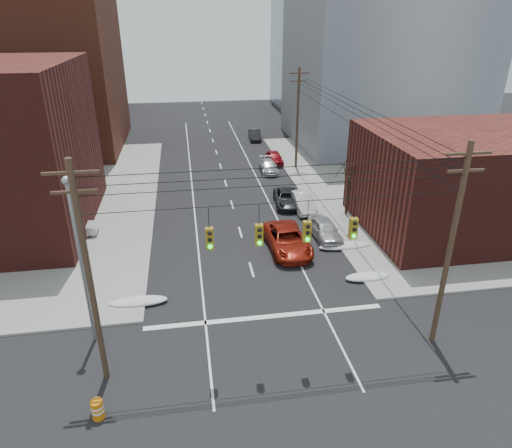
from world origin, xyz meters
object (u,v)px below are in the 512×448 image
object	(u,v)px
parked_car_a	(325,229)
lot_car_a	(70,228)
parked_car_c	(287,198)
parked_car_d	(269,166)
parked_car_b	(303,202)
lot_car_c	(26,203)
parked_car_f	(255,135)
lot_car_b	(64,198)
red_pickup	(287,240)
construction_barrel	(98,409)
lot_car_d	(28,186)
parked_car_e	(274,158)

from	to	relation	value
parked_car_a	lot_car_a	xyz separation A→B (m)	(-19.73, 3.38, 0.06)
parked_car_c	parked_car_d	xyz separation A→B (m)	(0.11, 9.86, -0.01)
parked_car_b	lot_car_c	distance (m)	24.72
parked_car_f	lot_car_b	distance (m)	30.11
parked_car_a	parked_car_c	bearing A→B (deg)	98.38
parked_car_b	parked_car_c	world-z (taller)	parked_car_b
red_pickup	parked_car_f	world-z (taller)	red_pickup
parked_car_a	lot_car_c	world-z (taller)	parked_car_a
red_pickup	lot_car_b	size ratio (longest dim) A/B	1.19
parked_car_a	construction_barrel	distance (m)	21.44
parked_car_b	parked_car_d	bearing A→B (deg)	95.23
red_pickup	lot_car_c	size ratio (longest dim) A/B	1.38
lot_car_a	lot_car_d	size ratio (longest dim) A/B	1.16
parked_car_d	construction_barrel	world-z (taller)	parked_car_d
red_pickup	parked_car_f	size ratio (longest dim) A/B	1.40
lot_car_a	lot_car_d	xyz separation A→B (m)	(-6.08, 10.75, -0.07)
lot_car_a	lot_car_b	bearing A→B (deg)	15.10
parked_car_c	construction_barrel	distance (m)	26.34
parked_car_b	parked_car_d	size ratio (longest dim) A/B	1.01
parked_car_d	parked_car_f	size ratio (longest dim) A/B	1.04
parked_car_c	parked_car_e	xyz separation A→B (m)	(1.39, 12.92, 0.04)
parked_car_c	parked_car_b	bearing A→B (deg)	-42.62
parked_car_b	parked_car_c	xyz separation A→B (m)	(-1.16, 1.30, -0.08)
parked_car_f	lot_car_d	bearing A→B (deg)	-142.04
lot_car_d	construction_barrel	distance (m)	31.50
lot_car_a	parked_car_b	bearing A→B (deg)	-82.95
parked_car_a	parked_car_c	xyz separation A→B (m)	(-1.39, 7.20, -0.10)
red_pickup	parked_car_e	world-z (taller)	red_pickup
parked_car_f	lot_car_c	size ratio (longest dim) A/B	0.99
parked_car_a	lot_car_a	distance (m)	20.02
lot_car_b	lot_car_d	distance (m)	5.96
red_pickup	parked_car_b	distance (m)	7.97
parked_car_c	construction_barrel	world-z (taller)	parked_car_c
red_pickup	parked_car_c	world-z (taller)	red_pickup
parked_car_c	parked_car_e	distance (m)	12.99
parked_car_a	parked_car_f	distance (m)	31.56
parked_car_a	parked_car_c	size ratio (longest dim) A/B	0.94
parked_car_f	parked_car_d	bearing A→B (deg)	-89.54
lot_car_c	construction_barrel	world-z (taller)	lot_car_c
parked_car_e	lot_car_c	world-z (taller)	lot_car_c
lot_car_b	lot_car_c	distance (m)	3.16
parked_car_a	parked_car_d	world-z (taller)	parked_car_a
parked_car_c	construction_barrel	xyz separation A→B (m)	(-13.51, -22.61, -0.18)
parked_car_d	lot_car_c	xyz separation A→B (m)	(-23.39, -7.49, 0.13)
parked_car_a	parked_car_f	xyz separation A→B (m)	(-0.55, 31.55, -0.06)
parked_car_e	red_pickup	bearing A→B (deg)	-98.77
lot_car_a	construction_barrel	bearing A→B (deg)	-165.88
parked_car_d	lot_car_d	distance (m)	24.70
lot_car_a	parked_car_e	bearing A→B (deg)	-49.99
parked_car_c	lot_car_a	size ratio (longest dim) A/B	1.16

